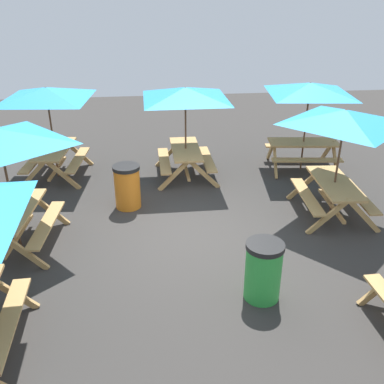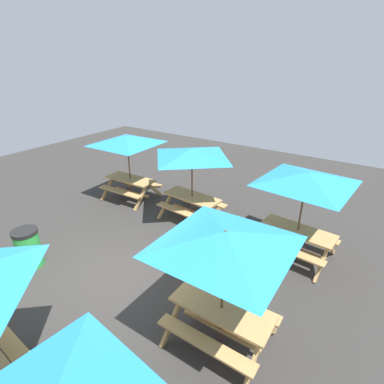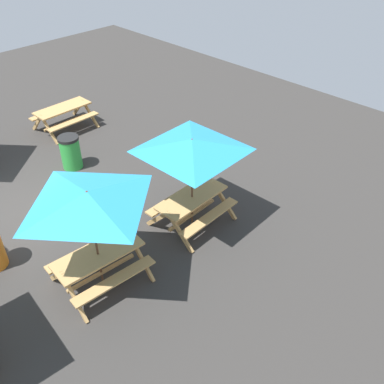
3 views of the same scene
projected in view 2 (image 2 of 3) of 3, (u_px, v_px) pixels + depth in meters
ground_plane at (121, 278)px, 6.98m from camera, size 24.00×24.00×0.00m
picnic_table_0 at (225, 248)px, 4.66m from camera, size 2.83×2.83×2.34m
picnic_table_1 at (127, 145)px, 10.11m from camera, size 2.83×2.83×2.34m
picnic_table_2 at (192, 158)px, 8.76m from camera, size 2.16×2.16×2.34m
picnic_table_6 at (306, 185)px, 6.97m from camera, size 2.82×2.82×2.34m
trash_bin_green at (28, 248)px, 7.23m from camera, size 0.59×0.59×0.98m
trash_bin_orange at (193, 250)px, 7.16m from camera, size 0.59×0.59×0.98m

